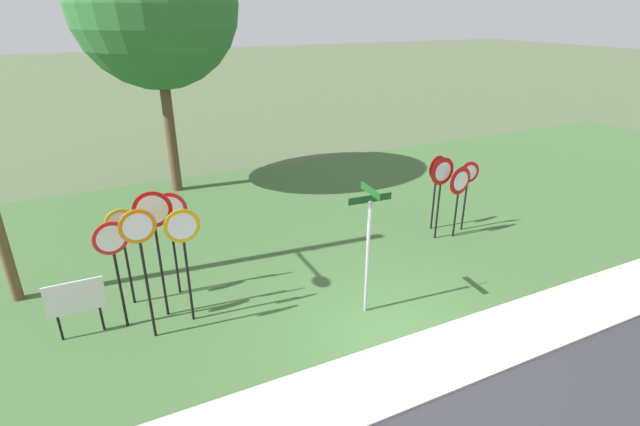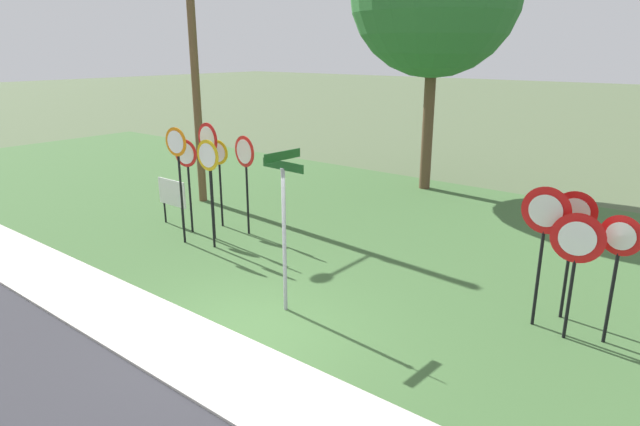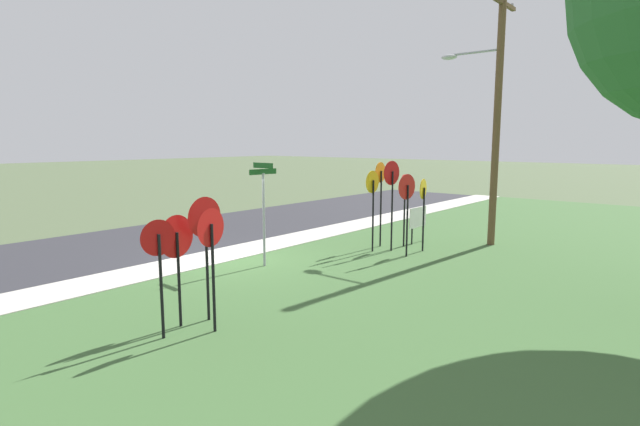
% 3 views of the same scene
% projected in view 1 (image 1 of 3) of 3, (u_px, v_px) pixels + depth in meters
% --- Properties ---
extents(ground_plane, '(160.00, 160.00, 0.00)m').
position_uv_depth(ground_plane, '(398.00, 341.00, 9.59)').
color(ground_plane, '#4C5B3D').
extents(sidewalk_strip, '(44.00, 1.60, 0.06)m').
position_uv_depth(sidewalk_strip, '(422.00, 365.00, 8.92)').
color(sidewalk_strip, '#BCB7AD').
rests_on(sidewalk_strip, ground_plane).
extents(grass_median, '(44.00, 12.00, 0.04)m').
position_uv_depth(grass_median, '(287.00, 227.00, 14.55)').
color(grass_median, '#3D6033').
rests_on(grass_median, ground_plane).
extents(stop_sign_near_left, '(0.71, 0.09, 2.59)m').
position_uv_depth(stop_sign_near_left, '(184.00, 242.00, 9.45)').
color(stop_sign_near_left, black).
rests_on(stop_sign_near_left, grass_median).
extents(stop_sign_near_right, '(0.64, 0.14, 2.32)m').
position_uv_depth(stop_sign_near_right, '(123.00, 238.00, 10.11)').
color(stop_sign_near_right, black).
rests_on(stop_sign_near_right, grass_median).
extents(stop_sign_far_left, '(0.77, 0.12, 2.89)m').
position_uv_depth(stop_sign_far_left, '(155.00, 227.00, 9.51)').
color(stop_sign_far_left, black).
rests_on(stop_sign_far_left, grass_median).
extents(stop_sign_far_center, '(0.77, 0.14, 2.52)m').
position_uv_depth(stop_sign_far_center, '(171.00, 222.00, 10.43)').
color(stop_sign_far_center, black).
rests_on(stop_sign_far_center, grass_median).
extents(stop_sign_far_right, '(0.68, 0.16, 2.41)m').
position_uv_depth(stop_sign_far_right, '(114.00, 253.00, 9.30)').
color(stop_sign_far_right, black).
rests_on(stop_sign_far_right, grass_median).
extents(stop_sign_center_tall, '(0.68, 0.11, 2.82)m').
position_uv_depth(stop_sign_center_tall, '(141.00, 248.00, 8.87)').
color(stop_sign_center_tall, black).
rests_on(stop_sign_center_tall, grass_median).
extents(yield_sign_near_left, '(0.79, 0.10, 2.44)m').
position_uv_depth(yield_sign_near_left, '(442.00, 179.00, 13.08)').
color(yield_sign_near_left, black).
rests_on(yield_sign_near_left, grass_median).
extents(yield_sign_near_right, '(0.70, 0.16, 2.30)m').
position_uv_depth(yield_sign_near_right, '(437.00, 176.00, 13.72)').
color(yield_sign_near_right, black).
rests_on(yield_sign_near_right, grass_median).
extents(yield_sign_far_left, '(0.64, 0.13, 2.15)m').
position_uv_depth(yield_sign_far_left, '(468.00, 180.00, 13.71)').
color(yield_sign_far_left, black).
rests_on(yield_sign_far_left, grass_median).
extents(yield_sign_far_right, '(0.81, 0.13, 2.14)m').
position_uv_depth(yield_sign_far_right, '(460.00, 186.00, 13.28)').
color(yield_sign_far_right, black).
rests_on(yield_sign_far_right, grass_median).
extents(street_name_post, '(0.96, 0.82, 2.91)m').
position_uv_depth(street_name_post, '(368.00, 240.00, 9.82)').
color(street_name_post, '#9EA0A8').
rests_on(street_name_post, grass_median).
extents(notice_board, '(1.10, 0.06, 1.25)m').
position_uv_depth(notice_board, '(76.00, 300.00, 9.40)').
color(notice_board, black).
rests_on(notice_board, grass_median).
extents(oak_tree_left, '(5.32, 5.32, 8.96)m').
position_uv_depth(oak_tree_left, '(154.00, 5.00, 15.05)').
color(oak_tree_left, brown).
rests_on(oak_tree_left, grass_median).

